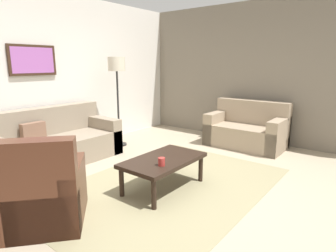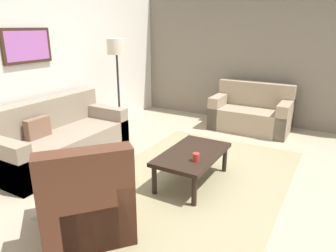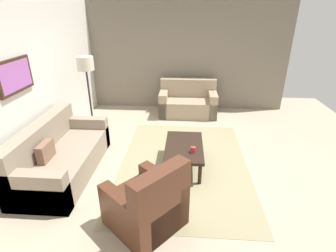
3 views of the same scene
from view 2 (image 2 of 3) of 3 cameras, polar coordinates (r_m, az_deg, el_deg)
name	(u,v)px [view 2 (image 2 of 3)]	position (r m, az deg, el deg)	size (l,w,h in m)	color
ground_plane	(194,180)	(4.08, 4.84, -9.92)	(8.00, 8.00, 0.00)	tan
rear_partition	(45,60)	(5.27, -21.81, 11.26)	(6.00, 0.12, 2.80)	silver
stone_feature_panel	(261,53)	(6.48, 16.82, 12.82)	(0.12, 5.20, 2.80)	slate
area_rug	(194,179)	(4.08, 4.84, -9.87)	(3.25, 2.23, 0.01)	gray
couch_main	(57,140)	(4.88, -19.97, -2.40)	(2.05, 0.93, 0.88)	gray
couch_loveseat	(252,113)	(6.15, 15.28, 2.25)	(0.82, 1.44, 0.88)	gray
armchair_leather	(87,205)	(3.08, -14.80, -14.05)	(1.13, 1.13, 0.95)	#4C2819
coffee_table	(192,156)	(3.88, 4.55, -5.58)	(1.10, 0.64, 0.41)	black
cup	(196,157)	(3.60, 5.23, -5.79)	(0.08, 0.08, 0.10)	#B2332D
lamp_standing	(117,57)	(5.47, -9.50, 12.58)	(0.32, 0.32, 1.71)	black
framed_artwork	(27,46)	(4.96, -24.71, 13.40)	(0.78, 0.04, 0.49)	#382316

